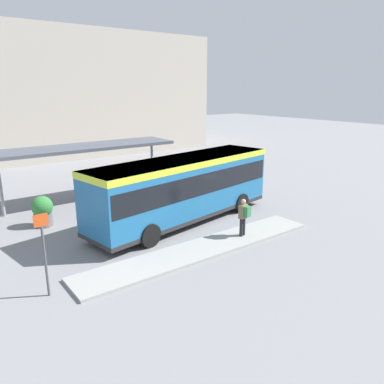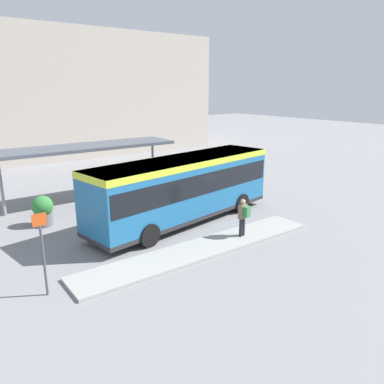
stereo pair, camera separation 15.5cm
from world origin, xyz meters
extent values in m
plane|color=gray|center=(0.00, 0.00, 0.00)|extent=(120.00, 120.00, 0.00)
cube|color=#9E9E99|center=(-1.39, -3.32, 0.06)|extent=(11.20, 1.80, 0.12)
cube|color=#1E6093|center=(0.00, 0.00, 1.79)|extent=(10.68, 4.17, 2.89)
cube|color=#C6DB33|center=(0.00, 0.00, 3.09)|extent=(10.71, 4.19, 0.30)
cube|color=black|center=(0.00, 0.00, 2.14)|extent=(10.48, 4.16, 1.01)
cube|color=black|center=(5.12, 0.86, 2.14)|extent=(0.46, 2.26, 1.11)
cube|color=#28282B|center=(0.00, 0.00, 0.45)|extent=(10.69, 4.18, 0.20)
cylinder|color=black|center=(2.99, 1.71, 0.51)|extent=(1.06, 0.45, 1.03)
cylinder|color=black|center=(3.38, -0.64, 0.51)|extent=(1.06, 0.45, 1.03)
cylinder|color=black|center=(-3.38, 0.64, 0.51)|extent=(1.06, 0.45, 1.03)
cylinder|color=black|center=(-2.99, -1.71, 0.51)|extent=(1.06, 0.45, 1.03)
cylinder|color=#232328|center=(0.74, -3.38, 0.54)|extent=(0.16, 0.16, 0.84)
cylinder|color=#232328|center=(0.92, -3.34, 0.54)|extent=(0.16, 0.16, 0.84)
cube|color=#7A664C|center=(0.83, -3.36, 1.27)|extent=(0.46, 0.31, 0.63)
cube|color=#337542|center=(0.88, -3.57, 1.30)|extent=(0.35, 0.27, 0.48)
sphere|color=tan|center=(0.83, -3.36, 1.72)|extent=(0.23, 0.23, 0.23)
torus|color=black|center=(7.35, 3.06, 0.37)|extent=(0.17, 0.75, 0.75)
torus|color=black|center=(7.18, 2.06, 0.37)|extent=(0.17, 0.75, 0.75)
cylinder|color=silver|center=(7.27, 2.56, 0.62)|extent=(0.17, 0.79, 0.04)
cylinder|color=silver|center=(7.23, 2.38, 0.55)|extent=(0.04, 0.04, 0.37)
cube|color=black|center=(7.23, 2.38, 0.74)|extent=(0.10, 0.19, 0.04)
cylinder|color=silver|center=(7.34, 2.96, 0.70)|extent=(0.48, 0.11, 0.03)
torus|color=black|center=(7.44, 2.84, 0.35)|extent=(0.16, 0.71, 0.71)
torus|color=black|center=(7.59, 3.79, 0.35)|extent=(0.16, 0.71, 0.71)
cylinder|color=#2847AD|center=(7.51, 3.31, 0.58)|extent=(0.16, 0.74, 0.04)
cylinder|color=#2847AD|center=(7.54, 3.49, 0.52)|extent=(0.04, 0.04, 0.35)
cube|color=black|center=(7.54, 3.49, 0.70)|extent=(0.10, 0.19, 0.04)
cylinder|color=#2847AD|center=(7.45, 2.94, 0.66)|extent=(0.48, 0.11, 0.03)
torus|color=black|center=(7.34, 4.54, 0.34)|extent=(0.12, 0.70, 0.70)
torus|color=black|center=(7.24, 3.60, 0.34)|extent=(0.12, 0.70, 0.70)
cylinder|color=orange|center=(7.29, 4.07, 0.57)|extent=(0.11, 0.74, 0.04)
cylinder|color=orange|center=(7.27, 3.90, 0.51)|extent=(0.04, 0.04, 0.34)
cube|color=black|center=(7.27, 3.90, 0.69)|extent=(0.09, 0.19, 0.04)
cylinder|color=orange|center=(7.33, 4.45, 0.65)|extent=(0.48, 0.08, 0.03)
cube|color=#4C515B|center=(-2.57, 6.34, 3.24)|extent=(10.73, 2.76, 0.18)
cylinder|color=gray|center=(-7.13, 6.34, 1.57)|extent=(0.16, 0.16, 3.15)
cylinder|color=gray|center=(1.99, 6.34, 1.57)|extent=(0.16, 0.16, 3.15)
cylinder|color=slate|center=(-5.88, 3.59, 0.31)|extent=(0.89, 0.89, 0.62)
sphere|color=#337F38|center=(-5.88, 3.59, 1.00)|extent=(1.02, 1.02, 1.02)
cylinder|color=#4C4C51|center=(-7.63, -3.10, 1.20)|extent=(0.08, 0.08, 2.40)
cube|color=#D84C19|center=(-7.63, -3.10, 2.60)|extent=(0.44, 0.03, 0.40)
cube|color=#B2A899|center=(5.80, 25.97, 5.94)|extent=(22.76, 13.00, 11.89)
camera|label=1|loc=(-10.39, -14.58, 6.53)|focal=35.00mm
camera|label=2|loc=(-10.27, -14.68, 6.53)|focal=35.00mm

